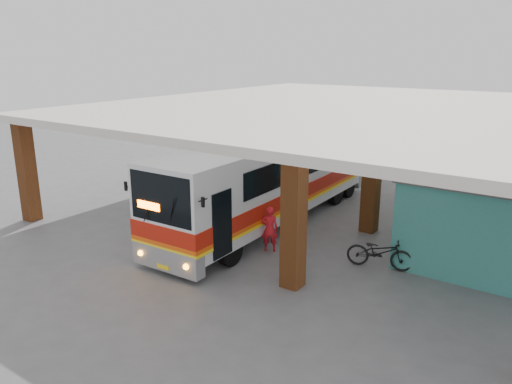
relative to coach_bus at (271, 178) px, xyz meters
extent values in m
plane|color=#515154|center=(0.86, -1.68, -1.92)|extent=(90.00, 90.00, 0.00)
cube|color=brown|center=(3.86, -4.68, 0.25)|extent=(0.60, 0.60, 4.35)
cube|color=brown|center=(3.86, 1.32, 0.25)|extent=(0.60, 0.60, 4.35)
cube|color=brown|center=(3.86, 7.32, 0.25)|extent=(0.60, 0.60, 4.35)
cube|color=brown|center=(-8.64, -5.68, 0.25)|extent=(0.60, 0.60, 4.35)
cube|color=brown|center=(-8.64, 15.32, 0.25)|extent=(0.60, 0.60, 4.35)
cube|color=silver|center=(1.36, 4.82, 2.58)|extent=(21.00, 23.00, 0.30)
cube|color=#327D6B|center=(8.36, 2.32, -0.42)|extent=(5.00, 8.00, 3.00)
cube|color=#474747|center=(8.36, 2.32, 1.13)|extent=(5.20, 8.20, 0.12)
cube|color=#153C38|center=(5.84, 0.82, -0.87)|extent=(0.08, 0.95, 2.10)
cube|color=black|center=(5.84, 3.82, -0.12)|extent=(0.08, 1.20, 1.00)
cube|color=black|center=(5.81, 3.82, -0.12)|extent=(0.04, 1.30, 1.10)
cube|color=silver|center=(0.00, 0.04, 0.16)|extent=(3.07, 13.23, 3.07)
cube|color=silver|center=(0.03, -1.06, 1.81)|extent=(1.40, 3.32, 0.27)
cube|color=gray|center=(0.16, -6.35, -1.32)|extent=(2.77, 0.51, 0.77)
cube|color=#AF1A0C|center=(0.00, 0.04, -0.44)|extent=(3.11, 13.23, 0.55)
cube|color=#E3510C|center=(0.00, 0.04, -0.79)|extent=(3.11, 13.23, 0.14)
cube|color=yellow|center=(0.00, 0.04, -0.91)|extent=(3.11, 13.23, 0.11)
cube|color=black|center=(0.16, -6.51, 0.73)|extent=(2.50, 0.16, 1.59)
cube|color=black|center=(-1.40, 0.88, 0.71)|extent=(0.30, 9.88, 0.99)
cube|color=black|center=(1.36, 0.95, 0.71)|extent=(0.30, 9.88, 0.99)
cube|color=#FF5905|center=(-0.33, -6.58, 0.44)|extent=(0.93, 0.07, 0.24)
sphere|color=orange|center=(-0.82, -6.60, -1.28)|extent=(0.20, 0.20, 0.20)
sphere|color=orange|center=(1.15, -6.55, -1.28)|extent=(0.20, 0.20, 0.20)
cube|color=yellow|center=(0.17, -6.59, -1.54)|extent=(0.49, 0.04, 0.13)
cylinder|color=black|center=(-1.08, -4.60, -1.37)|extent=(0.38, 1.11, 1.10)
cylinder|color=black|center=(1.31, -4.54, -1.37)|extent=(0.38, 1.11, 1.10)
cylinder|color=black|center=(-1.29, 3.85, -1.37)|extent=(0.38, 1.11, 1.10)
cylinder|color=black|center=(1.09, 3.91, -1.37)|extent=(0.38, 1.11, 1.10)
cylinder|color=black|center=(-1.32, 5.27, -1.37)|extent=(0.38, 1.11, 1.10)
cylinder|color=black|center=(1.06, 5.33, -1.37)|extent=(0.38, 1.11, 1.10)
imported|color=black|center=(5.56, -1.86, -1.35)|extent=(2.31, 1.25, 1.15)
imported|color=red|center=(1.72, -2.74, -1.07)|extent=(0.74, 0.68, 1.70)
cube|color=red|center=(5.86, 5.84, -1.68)|extent=(0.55, 0.55, 0.06)
cube|color=red|center=(6.04, 5.89, -1.40)|extent=(0.18, 0.43, 0.62)
cylinder|color=black|center=(5.74, 5.62, -1.82)|extent=(0.03, 0.03, 0.21)
cylinder|color=black|center=(6.08, 5.72, -1.82)|extent=(0.03, 0.03, 0.21)
cylinder|color=black|center=(5.64, 5.96, -1.82)|extent=(0.03, 0.03, 0.21)
cylinder|color=black|center=(5.98, 6.06, -1.82)|extent=(0.03, 0.03, 0.21)
camera|label=1|loc=(11.03, -16.91, 5.15)|focal=35.00mm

